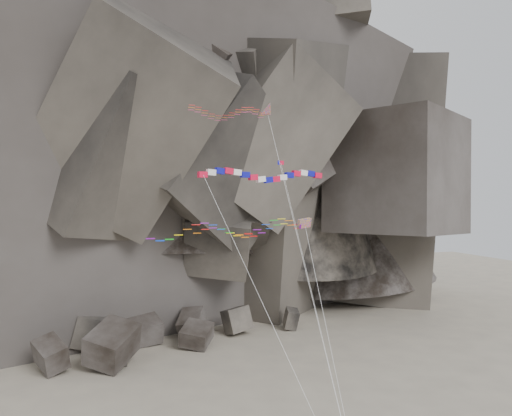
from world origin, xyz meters
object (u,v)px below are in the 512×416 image
object	(u,v)px
pennant_kite	(295,225)
banner_kite	(264,176)
parafoil_kite	(225,229)
delta_kite	(226,112)

from	to	relation	value
pennant_kite	banner_kite	bearing A→B (deg)	133.69
parafoil_kite	pennant_kite	distance (m)	6.16
delta_kite	banner_kite	world-z (taller)	delta_kite
delta_kite	parafoil_kite	world-z (taller)	delta_kite
pennant_kite	parafoil_kite	bearing A→B (deg)	171.87
banner_kite	delta_kite	bearing A→B (deg)	126.70
banner_kite	pennant_kite	world-z (taller)	pennant_kite
banner_kite	parafoil_kite	xyz separation A→B (m)	(-3.97, -1.09, -4.67)
parafoil_kite	pennant_kite	xyz separation A→B (m)	(5.98, -1.47, 0.31)
delta_kite	banner_kite	xyz separation A→B (m)	(2.82, -2.73, -6.04)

